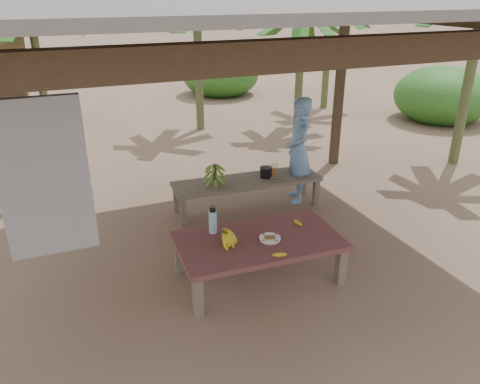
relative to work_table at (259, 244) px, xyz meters
name	(u,v)px	position (x,y,z in m)	size (l,w,h in m)	color
ground	(245,249)	(0.10, 0.63, -0.43)	(80.00, 80.00, 0.00)	brown
pavilion	(245,17)	(0.08, 0.61, 2.34)	(6.60, 5.60, 2.95)	black
work_table	(259,244)	(0.00, 0.00, 0.00)	(1.85, 1.08, 0.50)	brown
bench	(247,183)	(0.61, 1.75, -0.04)	(2.23, 0.73, 0.45)	brown
ripe_banana_bunch	(223,237)	(-0.41, 0.05, 0.15)	(0.29, 0.25, 0.18)	yellow
plate	(270,239)	(0.10, -0.08, 0.08)	(0.24, 0.24, 0.04)	white
loose_banana_front	(280,255)	(0.04, -0.42, 0.09)	(0.04, 0.17, 0.04)	yellow
loose_banana_side	(298,223)	(0.57, 0.13, 0.09)	(0.04, 0.14, 0.04)	yellow
water_flask	(213,221)	(-0.42, 0.33, 0.21)	(0.09, 0.09, 0.34)	#44A8D6
green_banana_stalk	(215,174)	(0.12, 1.78, 0.17)	(0.28, 0.28, 0.32)	#598C2D
cooking_pot	(266,173)	(0.91, 1.73, 0.09)	(0.18, 0.18, 0.15)	black
skewer_rack	(273,170)	(0.99, 1.68, 0.14)	(0.18, 0.08, 0.24)	#A57F47
woman	(298,151)	(1.44, 1.73, 0.37)	(0.59, 0.39, 1.61)	#6A97C8
banana_plant_ne	(302,19)	(3.45, 5.37, 2.00)	(1.80, 1.80, 2.91)	#596638
banana_plant_n	(196,5)	(1.29, 6.10, 2.28)	(1.80, 1.80, 3.20)	#596638
banana_plant_nw	(30,12)	(-2.01, 7.58, 2.14)	(1.80, 1.80, 3.06)	#596638
banana_plant_far	(331,5)	(5.10, 6.84, 2.21)	(1.80, 1.80, 3.13)	#596638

